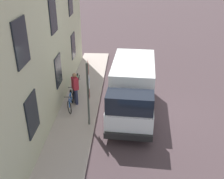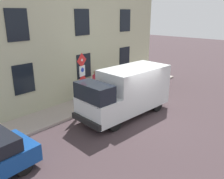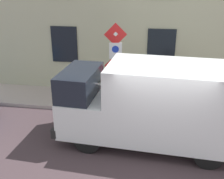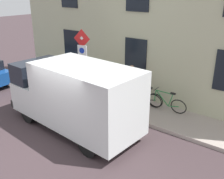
{
  "view_description": "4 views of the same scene",
  "coord_description": "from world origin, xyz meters",
  "px_view_note": "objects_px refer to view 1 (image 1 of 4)",
  "views": [
    {
      "loc": [
        1.01,
        11.95,
        7.18
      ],
      "look_at": [
        1.62,
        0.67,
        1.48
      ],
      "focal_mm": 43.42,
      "sensor_mm": 36.0,
      "label": 1
    },
    {
      "loc": [
        -6.66,
        9.43,
        5.31
      ],
      "look_at": [
        1.69,
        0.24,
        1.19
      ],
      "focal_mm": 37.76,
      "sensor_mm": 36.0,
      "label": 2
    },
    {
      "loc": [
        -6.67,
        0.31,
        4.77
      ],
      "look_at": [
        1.61,
        1.57,
        1.29
      ],
      "focal_mm": 44.3,
      "sensor_mm": 36.0,
      "label": 3
    },
    {
      "loc": [
        -5.29,
        -6.01,
        4.87
      ],
      "look_at": [
        2.16,
        -0.3,
        1.21
      ],
      "focal_mm": 41.74,
      "sensor_mm": 36.0,
      "label": 4
    }
  ],
  "objects_px": {
    "sign_post_stacked": "(89,86)",
    "bicycle_blue": "(71,101)",
    "bicycle_black": "(74,92)",
    "bicycle_green": "(77,84)",
    "delivery_van": "(132,88)",
    "pedestrian": "(75,87)"
  },
  "relations": [
    {
      "from": "bicycle_green",
      "to": "bicycle_blue",
      "type": "relative_size",
      "value": 1.0
    },
    {
      "from": "delivery_van",
      "to": "pedestrian",
      "type": "relative_size",
      "value": 3.17
    },
    {
      "from": "bicycle_green",
      "to": "pedestrian",
      "type": "height_order",
      "value": "pedestrian"
    },
    {
      "from": "sign_post_stacked",
      "to": "pedestrian",
      "type": "relative_size",
      "value": 1.77
    },
    {
      "from": "bicycle_black",
      "to": "bicycle_blue",
      "type": "bearing_deg",
      "value": -4.2
    },
    {
      "from": "bicycle_black",
      "to": "bicycle_blue",
      "type": "height_order",
      "value": "same"
    },
    {
      "from": "pedestrian",
      "to": "bicycle_black",
      "type": "bearing_deg",
      "value": 78.68
    },
    {
      "from": "sign_post_stacked",
      "to": "bicycle_blue",
      "type": "bearing_deg",
      "value": -50.25
    },
    {
      "from": "bicycle_blue",
      "to": "pedestrian",
      "type": "bearing_deg",
      "value": 154.03
    },
    {
      "from": "bicycle_green",
      "to": "bicycle_black",
      "type": "relative_size",
      "value": 1.0
    },
    {
      "from": "sign_post_stacked",
      "to": "bicycle_blue",
      "type": "xyz_separation_m",
      "value": [
        1.17,
        -1.4,
        -1.59
      ]
    },
    {
      "from": "sign_post_stacked",
      "to": "bicycle_green",
      "type": "relative_size",
      "value": 1.77
    },
    {
      "from": "bicycle_green",
      "to": "bicycle_blue",
      "type": "bearing_deg",
      "value": -4.23
    },
    {
      "from": "sign_post_stacked",
      "to": "bicycle_blue",
      "type": "relative_size",
      "value": 1.77
    },
    {
      "from": "pedestrian",
      "to": "bicycle_blue",
      "type": "bearing_deg",
      "value": -141.32
    },
    {
      "from": "delivery_van",
      "to": "pedestrian",
      "type": "xyz_separation_m",
      "value": [
        2.89,
        -0.5,
        -0.26
      ]
    },
    {
      "from": "delivery_van",
      "to": "bicycle_blue",
      "type": "relative_size",
      "value": 3.17
    },
    {
      "from": "sign_post_stacked",
      "to": "bicycle_green",
      "type": "height_order",
      "value": "sign_post_stacked"
    },
    {
      "from": "sign_post_stacked",
      "to": "pedestrian",
      "type": "height_order",
      "value": "sign_post_stacked"
    },
    {
      "from": "bicycle_green",
      "to": "sign_post_stacked",
      "type": "bearing_deg",
      "value": 14.34
    },
    {
      "from": "bicycle_green",
      "to": "bicycle_black",
      "type": "xyz_separation_m",
      "value": [
        0.0,
        1.03,
        0.0
      ]
    },
    {
      "from": "sign_post_stacked",
      "to": "pedestrian",
      "type": "xyz_separation_m",
      "value": [
        0.98,
        -1.88,
        -1.03
      ]
    }
  ]
}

